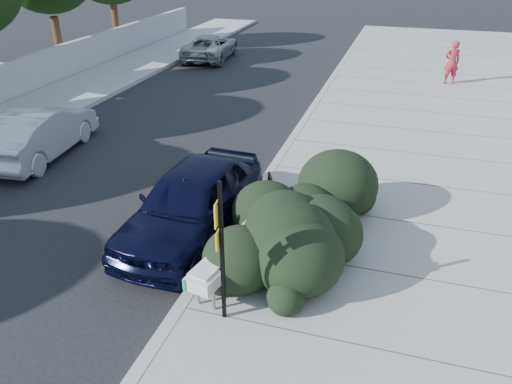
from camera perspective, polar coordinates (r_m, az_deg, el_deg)
ground at (r=8.79m, az=-8.63°, el=-13.57°), size 120.00×120.00×0.00m
sidewalk_near at (r=12.50m, az=26.33°, el=-2.52°), size 11.20×50.00×0.15m
curb_near at (r=12.65m, az=0.84°, el=0.99°), size 0.22×50.00×0.17m
curb_far at (r=16.56m, az=-26.87°, el=4.51°), size 0.22×50.00×0.17m
bench at (r=8.89m, az=-2.70°, el=-6.99°), size 0.93×2.33×0.69m
bike_rack at (r=10.94m, az=1.67°, el=0.06°), size 0.27×0.57×0.89m
sign_post at (r=7.58m, az=-4.05°, el=-5.97°), size 0.10×0.29×2.47m
hedge at (r=9.78m, az=5.20°, el=-1.85°), size 3.24×4.72×1.61m
sedan_navy at (r=10.45m, az=-7.33°, el=-1.12°), size 2.10×4.59×1.53m
wagon_silver at (r=15.51m, az=-23.56°, el=6.23°), size 1.97×4.39×1.40m
suv_silver at (r=26.39m, az=-5.26°, el=16.19°), size 2.45×4.58×1.22m
pedestrian at (r=22.62m, az=21.47°, el=13.65°), size 0.74×0.60×1.75m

